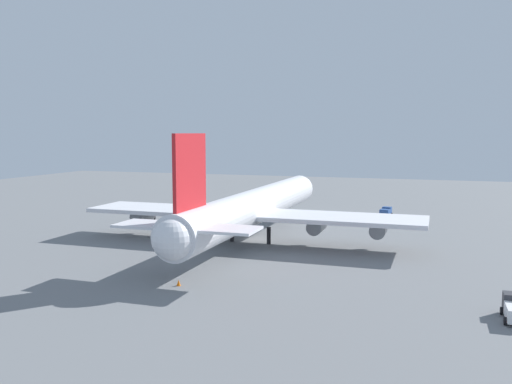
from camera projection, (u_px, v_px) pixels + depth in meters
ground_plane at (256, 239)px, 96.35m from camera, size 275.78×275.78×0.00m
cargo_airplane at (255, 207)px, 95.31m from camera, size 68.94×58.37×18.73m
baggage_tug at (386, 212)px, 122.14m from camera, size 3.99×2.87×2.08m
maintenance_van at (148, 216)px, 115.22m from camera, size 5.33×3.95×2.09m
safety_cone_nose at (310, 213)px, 124.70m from camera, size 0.57×0.57×0.81m
safety_cone_tail at (179, 283)px, 66.96m from camera, size 0.54×0.54×0.77m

